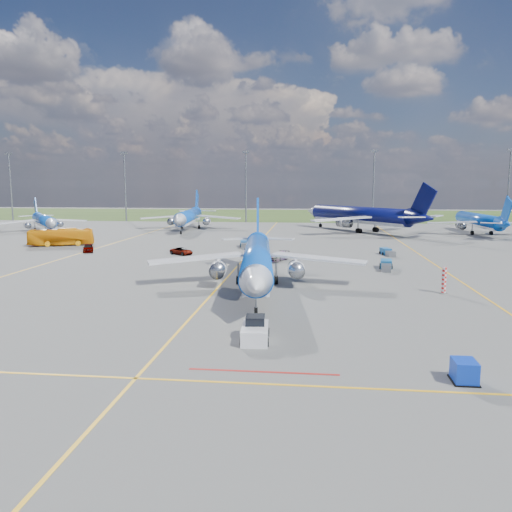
# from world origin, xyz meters

# --- Properties ---
(ground) EXTENTS (400.00, 400.00, 0.00)m
(ground) POSITION_xyz_m (0.00, 0.00, 0.00)
(ground) COLOR #52524F
(ground) RESTS_ON ground
(grass_strip) EXTENTS (400.00, 80.00, 0.01)m
(grass_strip) POSITION_xyz_m (0.00, 150.00, 0.00)
(grass_strip) COLOR #2D4719
(grass_strip) RESTS_ON ground
(taxiway_lines) EXTENTS (60.25, 160.00, 0.02)m
(taxiway_lines) POSITION_xyz_m (0.17, 27.70, 0.01)
(taxiway_lines) COLOR yellow
(taxiway_lines) RESTS_ON ground
(floodlight_masts) EXTENTS (202.20, 0.50, 22.70)m
(floodlight_masts) POSITION_xyz_m (10.00, 110.00, 12.56)
(floodlight_masts) COLOR slate
(floodlight_masts) RESTS_ON ground
(warning_post) EXTENTS (0.50, 0.50, 3.00)m
(warning_post) POSITION_xyz_m (26.00, 8.00, 1.50)
(warning_post) COLOR red
(warning_post) RESTS_ON ground
(bg_jet_nw) EXTENTS (38.34, 39.71, 8.27)m
(bg_jet_nw) POSITION_xyz_m (-57.95, 72.83, 0.00)
(bg_jet_nw) COLOR blue
(bg_jet_nw) RESTS_ON ground
(bg_jet_nnw) EXTENTS (32.94, 41.30, 10.16)m
(bg_jet_nnw) POSITION_xyz_m (-22.04, 82.75, 0.00)
(bg_jet_nnw) COLOR blue
(bg_jet_nnw) RESTS_ON ground
(bg_jet_n) EXTENTS (57.14, 59.03, 12.30)m
(bg_jet_n) POSITION_xyz_m (23.24, 81.92, 0.00)
(bg_jet_n) COLOR #080B44
(bg_jet_n) RESTS_ON ground
(bg_jet_ne) EXTENTS (29.02, 37.35, 9.52)m
(bg_jet_ne) POSITION_xyz_m (52.24, 79.46, 0.00)
(bg_jet_ne) COLOR blue
(bg_jet_ne) RESTS_ON ground
(main_airliner) EXTENTS (32.58, 40.65, 9.93)m
(main_airliner) POSITION_xyz_m (4.67, 8.58, 0.00)
(main_airliner) COLOR blue
(main_airliner) RESTS_ON ground
(pushback_tug) EXTENTS (2.32, 5.61, 1.88)m
(pushback_tug) POSITION_xyz_m (6.71, -11.39, 0.76)
(pushback_tug) COLOR silver
(pushback_tug) RESTS_ON ground
(uld_container) EXTENTS (1.41, 1.76, 1.39)m
(uld_container) POSITION_xyz_m (20.68, -18.22, 0.70)
(uld_container) COLOR #0D32B8
(uld_container) RESTS_ON ground
(apron_bus) EXTENTS (12.74, 7.08, 3.48)m
(apron_bus) POSITION_xyz_m (-38.87, 45.11, 1.74)
(apron_bus) COLOR orange
(apron_bus) RESTS_ON ground
(service_car_a) EXTENTS (3.30, 4.66, 1.47)m
(service_car_a) POSITION_xyz_m (-29.37, 36.70, 0.74)
(service_car_a) COLOR #999999
(service_car_a) RESTS_ON ground
(service_car_b) EXTENTS (4.83, 4.09, 1.23)m
(service_car_b) POSITION_xyz_m (-11.53, 35.15, 0.61)
(service_car_b) COLOR #999999
(service_car_b) RESTS_ON ground
(service_car_c) EXTENTS (3.66, 5.22, 1.40)m
(service_car_c) POSITION_xyz_m (5.78, 30.40, 0.70)
(service_car_c) COLOR #999999
(service_car_c) RESTS_ON ground
(baggage_tug_w) EXTENTS (2.16, 5.65, 1.24)m
(baggage_tug_w) POSITION_xyz_m (21.90, 23.75, 0.58)
(baggage_tug_w) COLOR #17588F
(baggage_tug_w) RESTS_ON ground
(baggage_tug_c) EXTENTS (2.16, 5.64, 1.23)m
(baggage_tug_c) POSITION_xyz_m (-1.92, 46.53, 0.58)
(baggage_tug_c) COLOR #195598
(baggage_tug_c) RESTS_ON ground
(baggage_tug_e) EXTENTS (2.19, 5.10, 1.11)m
(baggage_tug_e) POSITION_xyz_m (24.21, 38.50, 0.52)
(baggage_tug_e) COLOR #185492
(baggage_tug_e) RESTS_ON ground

